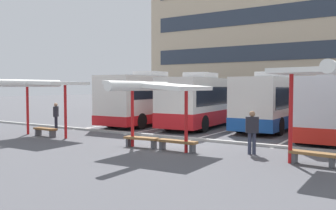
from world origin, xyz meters
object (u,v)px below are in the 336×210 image
(coach_bus_2, at_px, (278,102))
(bench_1, at_px, (141,140))
(waiting_shelter_1, at_px, (154,87))
(waiting_passenger_0, at_px, (252,129))
(bench_0, at_px, (45,130))
(waiting_passenger_1, at_px, (56,114))
(bench_2, at_px, (177,143))
(coach_bus_1, at_px, (208,102))
(coach_bus_0, at_px, (162,99))
(waiting_shelter_0, at_px, (41,84))
(bench_3, at_px, (313,155))

(coach_bus_2, relative_size, bench_1, 6.65)
(waiting_shelter_1, distance_m, waiting_passenger_0, 4.25)
(bench_0, height_order, waiting_passenger_1, waiting_passenger_1)
(coach_bus_2, relative_size, bench_0, 6.95)
(bench_2, bearing_deg, waiting_passenger_0, 19.48)
(waiting_shelter_1, bearing_deg, coach_bus_2, 79.68)
(coach_bus_1, relative_size, bench_0, 6.76)
(waiting_shelter_1, distance_m, waiting_passenger_1, 9.29)
(coach_bus_0, bearing_deg, bench_2, -53.59)
(coach_bus_2, relative_size, waiting_passenger_1, 6.38)
(coach_bus_2, height_order, waiting_shelter_1, coach_bus_2)
(bench_2, relative_size, waiting_passenger_1, 1.04)
(waiting_shelter_1, height_order, waiting_passenger_0, waiting_shelter_1)
(bench_0, bearing_deg, coach_bus_1, 61.94)
(coach_bus_1, distance_m, waiting_shelter_1, 9.97)
(bench_2, relative_size, waiting_passenger_0, 1.03)
(coach_bus_1, height_order, bench_2, coach_bus_1)
(waiting_shelter_0, distance_m, waiting_shelter_1, 7.26)
(waiting_shelter_1, height_order, bench_2, waiting_shelter_1)
(coach_bus_0, height_order, bench_2, coach_bus_0)
(coach_bus_1, xyz_separation_m, waiting_passenger_1, (-6.56, -7.30, -0.65))
(bench_0, xyz_separation_m, waiting_passenger_0, (10.95, 1.01, 0.65))
(coach_bus_2, height_order, waiting_passenger_0, coach_bus_2)
(waiting_shelter_0, bearing_deg, waiting_passenger_0, 6.35)
(bench_1, height_order, bench_3, same)
(waiting_shelter_1, bearing_deg, bench_0, 177.55)
(waiting_shelter_0, xyz_separation_m, bench_0, (0.00, 0.21, -2.43))
(bench_0, xyz_separation_m, waiting_shelter_1, (7.25, -0.31, 2.29))
(bench_0, bearing_deg, bench_1, -0.16)
(coach_bus_2, distance_m, waiting_shelter_0, 14.33)
(coach_bus_0, relative_size, bench_1, 7.81)
(bench_1, xyz_separation_m, bench_2, (1.80, 0.04, 0.00))
(bench_0, distance_m, waiting_passenger_0, 11.02)
(bench_2, bearing_deg, waiting_shelter_1, -159.84)
(bench_3, xyz_separation_m, waiting_passenger_0, (-2.39, 0.79, 0.65))
(coach_bus_1, xyz_separation_m, waiting_shelter_1, (2.27, -9.66, 1.00))
(bench_3, bearing_deg, coach_bus_0, 142.41)
(coach_bus_1, xyz_separation_m, bench_2, (3.17, -9.33, -1.28))
(coach_bus_2, height_order, waiting_shelter_0, coach_bus_2)
(coach_bus_2, distance_m, waiting_shelter_1, 11.21)
(waiting_passenger_0, bearing_deg, waiting_shelter_0, -173.65)
(waiting_passenger_1, bearing_deg, bench_0, -52.40)
(coach_bus_0, distance_m, bench_0, 9.89)
(bench_2, xyz_separation_m, waiting_passenger_0, (2.80, 0.99, 0.65))
(coach_bus_1, bearing_deg, waiting_shelter_1, -76.77)
(coach_bus_1, height_order, waiting_passenger_1, coach_bus_1)
(bench_1, relative_size, waiting_passenger_0, 0.94)
(coach_bus_2, height_order, bench_1, coach_bus_2)
(coach_bus_1, bearing_deg, bench_0, -118.06)
(coach_bus_2, bearing_deg, waiting_shelter_1, -100.32)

